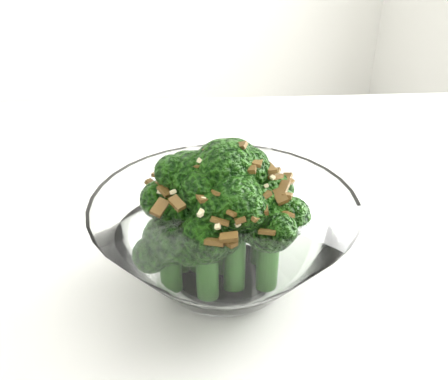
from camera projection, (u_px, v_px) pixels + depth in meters
name	position (u px, v px, depth m)	size (l,w,h in m)	color
table	(168.00, 280.00, 0.55)	(1.37, 1.10, 0.75)	white
broccoli_dish	(224.00, 230.00, 0.43)	(0.22, 0.22, 0.14)	white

